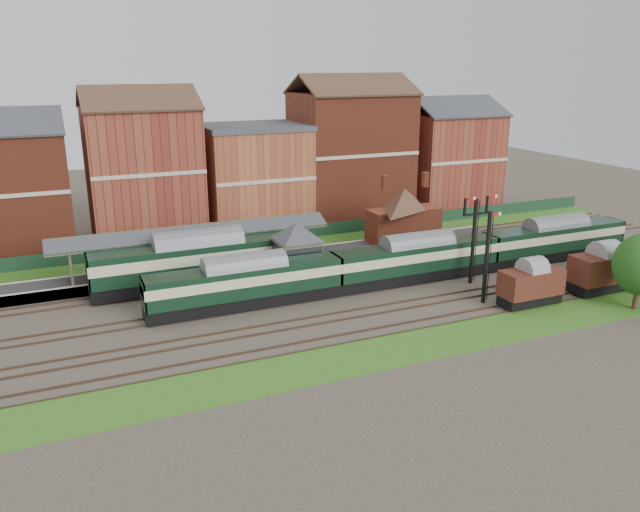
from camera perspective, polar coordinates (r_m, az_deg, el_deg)
name	(u,v)px	position (r m, az deg, el deg)	size (l,w,h in m)	color
ground	(342,292)	(55.75, 2.05, -3.35)	(160.00, 160.00, 0.00)	#473D33
grass_back	(281,246)	(69.77, -3.60, 0.94)	(90.00, 4.50, 0.06)	#2D6619
grass_front	(413,346)	(46.08, 8.54, -8.12)	(90.00, 5.00, 0.06)	#2D6619
fence	(275,235)	(71.39, -4.16, 1.91)	(90.00, 0.12, 1.50)	#193823
platform	(255,263)	(62.45, -5.96, -0.65)	(55.00, 3.40, 1.00)	#2D2D2D
signal_box	(297,252)	(56.41, -2.09, 0.33)	(5.40, 5.40, 6.00)	#657C58
brick_hut	(375,263)	(60.25, 5.03, -0.60)	(3.20, 2.64, 2.94)	maroon
station_building	(404,213)	(68.31, 7.68, 3.87)	(8.10, 8.10, 5.90)	brown
canopy	(193,230)	(59.87, -11.56, 2.37)	(26.00, 3.89, 4.08)	#475032
semaphore_bracket	(474,235)	(58.37, 13.91, 1.88)	(3.60, 0.25, 8.18)	black
semaphore_siding	(487,256)	(53.91, 15.02, -0.01)	(1.23, 0.25, 8.00)	black
town_backdrop	(253,171)	(76.48, -6.16, 7.70)	(69.00, 10.00, 16.00)	brown
dmu_train	(417,258)	(58.56, 8.85, -0.19)	(49.81, 2.62, 3.83)	black
platform_railcar	(199,260)	(57.32, -10.99, -0.36)	(19.17, 3.02, 4.42)	black
goods_van_a	(531,284)	(55.18, 18.72, -2.46)	(5.36, 2.32, 3.25)	black
goods_van_b	(603,270)	(60.67, 24.45, -1.14)	(6.02, 2.61, 3.65)	black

